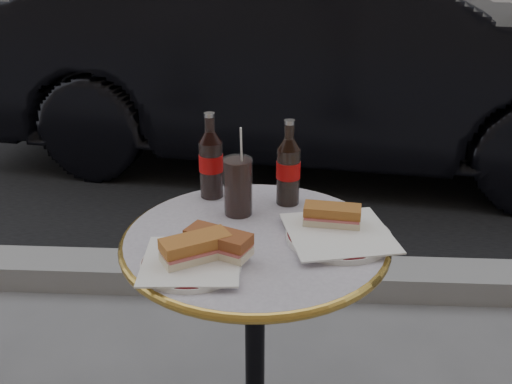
# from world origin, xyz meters

# --- Properties ---
(asphalt_road) EXTENTS (40.00, 8.00, 0.00)m
(asphalt_road) POSITION_xyz_m (0.00, 5.00, 0.00)
(asphalt_road) COLOR black
(asphalt_road) RESTS_ON ground
(curb) EXTENTS (40.00, 0.20, 0.12)m
(curb) POSITION_xyz_m (0.00, 0.90, 0.05)
(curb) COLOR gray
(curb) RESTS_ON ground
(bistro_table) EXTENTS (0.62, 0.62, 0.73)m
(bistro_table) POSITION_xyz_m (0.00, 0.00, 0.37)
(bistro_table) COLOR #BAB2C4
(bistro_table) RESTS_ON ground
(plate_left) EXTENTS (0.24, 0.24, 0.01)m
(plate_left) POSITION_xyz_m (-0.12, -0.14, 0.74)
(plate_left) COLOR white
(plate_left) RESTS_ON bistro_table
(plate_right) EXTENTS (0.25, 0.25, 0.01)m
(plate_right) POSITION_xyz_m (0.19, -0.01, 0.74)
(plate_right) COLOR silver
(plate_right) RESTS_ON bistro_table
(sandwich_left_a) EXTENTS (0.16, 0.13, 0.05)m
(sandwich_left_a) POSITION_xyz_m (-0.12, -0.14, 0.77)
(sandwich_left_a) COLOR #B0672C
(sandwich_left_a) RESTS_ON plate_left
(sandwich_left_b) EXTENTS (0.16, 0.12, 0.05)m
(sandwich_left_b) POSITION_xyz_m (-0.07, -0.11, 0.77)
(sandwich_left_b) COLOR brown
(sandwich_left_b) RESTS_ON plate_left
(sandwich_right) EXTENTS (0.14, 0.08, 0.05)m
(sandwich_right) POSITION_xyz_m (0.18, 0.04, 0.77)
(sandwich_right) COLOR #A16028
(sandwich_right) RESTS_ON plate_right
(cola_bottle_left) EXTENTS (0.08, 0.08, 0.23)m
(cola_bottle_left) POSITION_xyz_m (-0.13, 0.22, 0.85)
(cola_bottle_left) COLOR black
(cola_bottle_left) RESTS_ON bistro_table
(cola_bottle_right) EXTENTS (0.08, 0.08, 0.22)m
(cola_bottle_right) POSITION_xyz_m (0.07, 0.18, 0.84)
(cola_bottle_right) COLOR black
(cola_bottle_right) RESTS_ON bistro_table
(cola_glass) EXTENTS (0.09, 0.09, 0.15)m
(cola_glass) POSITION_xyz_m (-0.05, 0.11, 0.81)
(cola_glass) COLOR black
(cola_glass) RESTS_ON bistro_table
(parked_car) EXTENTS (2.05, 4.40, 1.39)m
(parked_car) POSITION_xyz_m (0.26, 2.51, 0.70)
(parked_car) COLOR black
(parked_car) RESTS_ON ground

